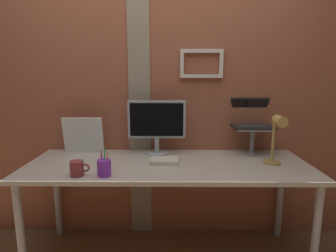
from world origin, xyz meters
The scene contains 10 objects.
brick_wall_back centered at (0.00, 0.49, 1.15)m, with size 3.68×0.16×2.31m.
desk centered at (0.10, 0.07, 0.67)m, with size 1.99×0.71×0.73m.
monitor centered at (0.01, 0.31, 0.99)m, with size 0.45×0.18×0.42m.
laptop_stand centered at (0.76, 0.31, 0.88)m, with size 0.28×0.22×0.21m.
laptop centered at (0.76, 0.38, 1.01)m, with size 0.31×0.27×0.22m.
whiteboard_panel centered at (-0.57, 0.33, 0.88)m, with size 0.31×0.02×0.29m, color white.
desk_lamp centered at (0.84, 0.02, 0.95)m, with size 0.12×0.20×0.36m.
pen_cup centered at (-0.29, -0.18, 0.79)m, with size 0.08×0.08×0.18m.
coffee_mug centered at (-0.46, -0.18, 0.78)m, with size 0.12×0.08×0.09m.
paper_clutter_stack centered at (0.08, 0.07, 0.75)m, with size 0.20×0.14×0.03m, color silver.
Camera 1 is at (0.12, -1.86, 1.37)m, focal length 30.38 mm.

